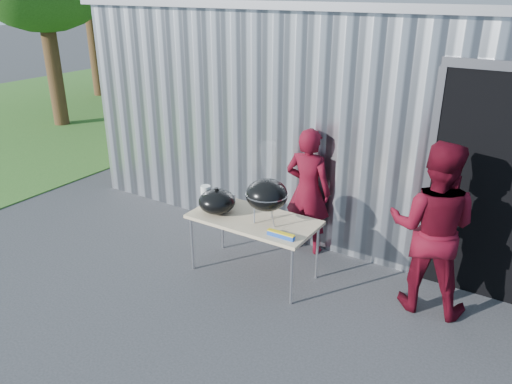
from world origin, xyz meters
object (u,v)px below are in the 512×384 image
Objects in this scene: kettle_grill at (267,189)px; person_cook at (308,191)px; folding_table at (254,221)px; person_bystander at (432,228)px.

person_cook is (0.06, 0.92, -0.33)m from kettle_grill.
person_bystander is at bearing 13.47° from folding_table.
person_bystander reaches higher than folding_table.
folding_table is 0.90× the size of person_cook.
person_cook is at bearing -20.99° from person_bystander.
person_cook is at bearing 86.21° from kettle_grill.
person_bystander is at bearing 161.25° from person_cook.
person_bystander reaches higher than kettle_grill.
person_cook is (0.25, 0.89, 0.12)m from folding_table.
kettle_grill is at bearing -6.65° from folding_table.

